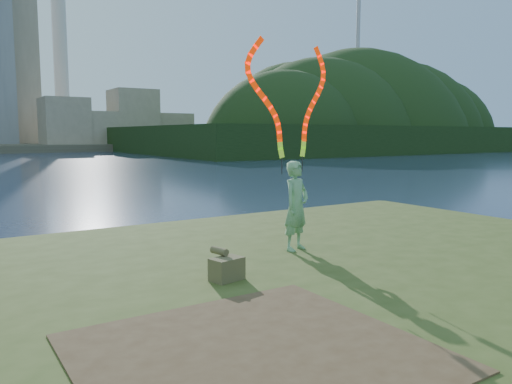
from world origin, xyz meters
TOP-DOWN VIEW (x-y plane):
  - ground at (0.00, 0.00)m, footprint 320.00×320.00m
  - grassy_knoll at (0.00, -2.30)m, footprint 20.00×18.00m
  - dirt_patch at (-2.20, -3.20)m, footprint 3.20×3.00m
  - wooded_hill at (59.57, 59.96)m, footprint 78.00×50.00m
  - woman_with_ribbons at (0.74, 0.05)m, footprint 1.94×0.72m
  - canvas_bag at (-1.24, -0.94)m, footprint 0.51×0.57m

SIDE VIEW (x-z plane):
  - ground at x=0.00m, z-range 0.00..0.00m
  - wooded_hill at x=59.57m, z-range -31.34..31.66m
  - grassy_knoll at x=0.00m, z-range -0.06..0.74m
  - dirt_patch at x=-2.20m, z-range 0.80..0.82m
  - canvas_bag at x=-1.24m, z-range 0.76..1.20m
  - woman_with_ribbons at x=0.74m, z-range 0.22..4.21m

